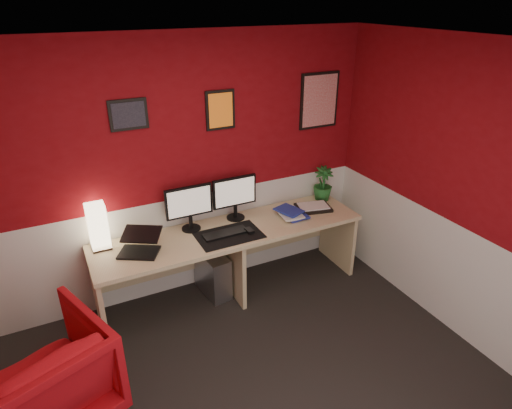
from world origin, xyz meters
name	(u,v)px	position (x,y,z in m)	size (l,w,h in m)	color
ceiling	(256,53)	(0.00, 0.00, 2.50)	(4.00, 3.50, 0.01)	white
wall_back	(172,175)	(0.00, 1.75, 1.25)	(4.00, 0.01, 2.50)	maroon
wall_right	(484,207)	(2.00, 0.00, 1.25)	(0.01, 3.50, 2.50)	maroon
wainscot_back	(178,245)	(0.00, 1.75, 0.50)	(4.00, 0.01, 1.00)	silver
wainscot_right	(464,285)	(2.00, 0.00, 0.50)	(0.01, 3.50, 1.00)	silver
desk	(232,262)	(0.43, 1.41, 0.36)	(2.60, 0.65, 0.73)	#CFB785
shoji_lamp	(98,228)	(-0.72, 1.62, 0.93)	(0.16, 0.16, 0.40)	#FFE5B2
laptop	(138,242)	(-0.44, 1.38, 0.84)	(0.33, 0.23, 0.22)	black
monitor_left	(189,202)	(0.10, 1.59, 1.02)	(0.45, 0.06, 0.58)	black
monitor_right	(235,192)	(0.57, 1.61, 1.02)	(0.45, 0.06, 0.58)	black
desk_mat	(229,235)	(0.38, 1.32, 0.73)	(0.60, 0.38, 0.01)	black
keyboard	(225,233)	(0.35, 1.35, 0.74)	(0.42, 0.14, 0.02)	black
mouse	(249,231)	(0.57, 1.28, 0.75)	(0.06, 0.10, 0.03)	black
book_bottom	(284,216)	(1.01, 1.40, 0.74)	(0.22, 0.29, 0.03)	#203096
book_middle	(280,215)	(0.97, 1.40, 0.77)	(0.21, 0.29, 0.02)	silver
book_top	(282,214)	(0.98, 1.38, 0.79)	(0.20, 0.26, 0.02)	#203096
zen_tray	(313,208)	(1.38, 1.44, 0.74)	(0.35, 0.25, 0.03)	black
potted_plant	(323,184)	(1.60, 1.60, 0.91)	(0.21, 0.21, 0.37)	#19591E
pc_tower	(212,273)	(0.26, 1.51, 0.23)	(0.20, 0.45, 0.45)	#99999E
armchair	(42,377)	(-1.32, 0.65, 0.38)	(0.82, 0.84, 0.77)	#BB0911
art_left	(128,115)	(-0.32, 1.74, 1.85)	(0.32, 0.02, 0.26)	black
art_center	(220,110)	(0.50, 1.74, 1.80)	(0.28, 0.02, 0.36)	orange
art_right	(319,101)	(1.58, 1.74, 1.78)	(0.44, 0.02, 0.56)	red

